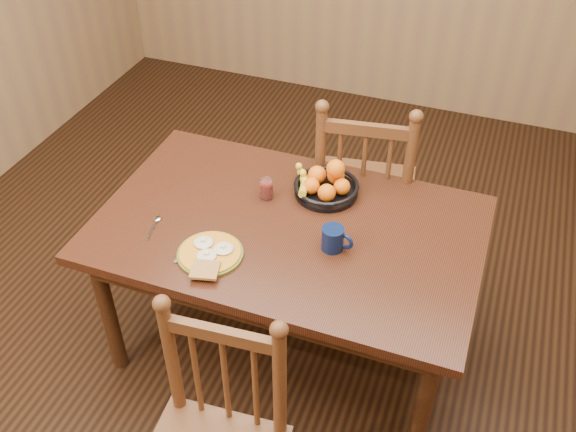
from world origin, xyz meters
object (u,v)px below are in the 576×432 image
(fruit_bowl, at_px, (326,185))
(dining_table, at_px, (288,240))
(chair_far, at_px, (363,192))
(coffee_mug, at_px, (334,239))
(breakfast_plate, at_px, (210,254))

(fruit_bowl, bearing_deg, dining_table, -106.74)
(chair_far, xyz_separation_m, coffee_mug, (0.04, -0.69, 0.27))
(fruit_bowl, bearing_deg, breakfast_plate, -119.02)
(breakfast_plate, bearing_deg, fruit_bowl, 60.98)
(breakfast_plate, distance_m, coffee_mug, 0.49)
(chair_far, height_order, fruit_bowl, chair_far)
(chair_far, height_order, breakfast_plate, chair_far)
(coffee_mug, bearing_deg, breakfast_plate, -154.29)
(breakfast_plate, bearing_deg, coffee_mug, 25.71)
(dining_table, distance_m, chair_far, 0.65)
(dining_table, height_order, coffee_mug, coffee_mug)
(chair_far, relative_size, breakfast_plate, 3.64)
(chair_far, height_order, coffee_mug, chair_far)
(dining_table, xyz_separation_m, fruit_bowl, (0.08, 0.26, 0.13))
(breakfast_plate, height_order, fruit_bowl, fruit_bowl)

